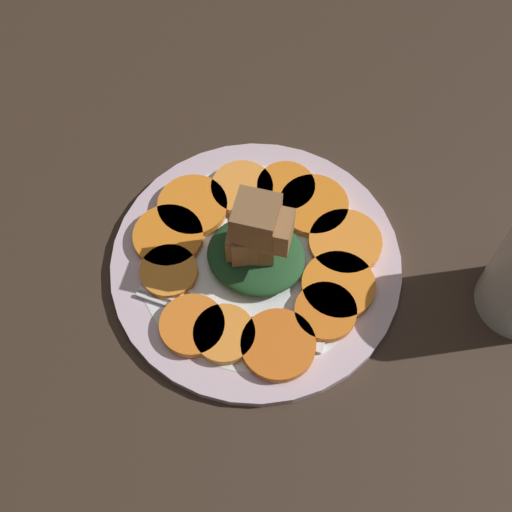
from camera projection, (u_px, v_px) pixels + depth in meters
The scene contains 16 objects.
table_slab at pixel (256, 270), 71.57cm from camera, with size 120.00×120.00×2.00cm, color #38281E.
plate at pixel (256, 263), 70.23cm from camera, with size 28.59×28.59×1.05cm.
carrot_slice_0 at pixel (193, 206), 72.11cm from camera, with size 7.10×7.10×0.95cm, color orange.
carrot_slice_1 at pixel (168, 237), 70.45cm from camera, with size 6.96×6.96×0.95cm, color orange.
carrot_slice_2 at pixel (169, 272), 68.62cm from camera, with size 5.58×5.58×0.95cm, color orange.
carrot_slice_3 at pixel (192, 325), 66.01cm from camera, with size 6.10×6.10×0.95cm, color orange.
carrot_slice_4 at pixel (225, 334), 65.60cm from camera, with size 5.76×5.76×0.95cm, color orange.
carrot_slice_5 at pixel (278, 345), 65.11cm from camera, with size 6.94×6.94×0.95cm, color orange.
carrot_slice_6 at pixel (325, 312), 66.65cm from camera, with size 5.87×5.87×0.95cm, color orange.
carrot_slice_7 at pixel (339, 283), 68.08cm from camera, with size 7.07×7.07×0.95cm, color orange.
carrot_slice_8 at pixel (345, 242), 70.13cm from camera, with size 7.22×7.22×0.95cm, color orange.
carrot_slice_9 at pixel (314, 206), 72.13cm from camera, with size 7.06×7.06×0.95cm, color orange.
carrot_slice_10 at pixel (282, 186), 73.23cm from camera, with size 5.98×5.98×0.95cm, color orange.
carrot_slice_11 at pixel (242, 188), 73.11cm from camera, with size 6.39×6.39×0.95cm, color orange.
center_pile at pixel (256, 243), 66.59cm from camera, with size 9.60×8.64×9.93cm.
fork at pixel (225, 315), 66.82cm from camera, with size 18.37×2.32×0.40cm.
Camera 1 is at (11.24, -30.18, 64.93)cm, focal length 50.00 mm.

